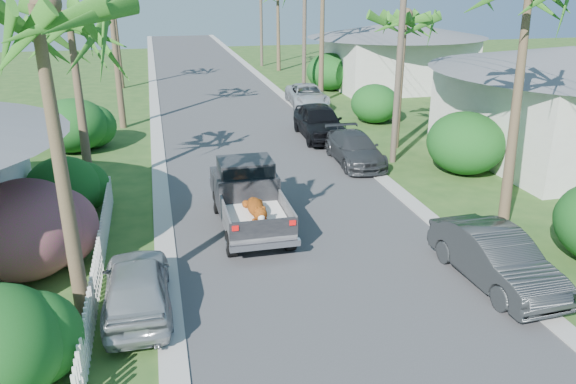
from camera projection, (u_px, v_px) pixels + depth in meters
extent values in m
plane|color=#284C1C|center=(392.00, 370.00, 11.33)|extent=(120.00, 120.00, 0.00)
cube|color=#38383A|center=(227.00, 110.00, 34.08)|extent=(8.00, 100.00, 0.02)
cube|color=#A5A39E|center=(155.00, 113.00, 33.14)|extent=(0.60, 100.00, 0.06)
cube|color=#A5A39E|center=(296.00, 106.00, 35.00)|extent=(0.60, 100.00, 0.06)
cylinder|color=black|center=(231.00, 243.00, 15.94)|extent=(0.28, 0.76, 0.76)
cylinder|color=black|center=(289.00, 238.00, 16.31)|extent=(0.28, 0.76, 0.76)
cylinder|color=black|center=(218.00, 202.00, 18.90)|extent=(0.28, 0.76, 0.76)
cylinder|color=black|center=(267.00, 198.00, 19.27)|extent=(0.28, 0.76, 0.76)
cube|color=slate|center=(257.00, 224.00, 16.63)|extent=(1.90, 2.40, 0.24)
cube|color=slate|center=(225.00, 215.00, 16.30)|extent=(0.06, 2.40, 0.55)
cube|color=slate|center=(287.00, 209.00, 16.70)|extent=(0.06, 2.40, 0.55)
cube|color=black|center=(264.00, 229.00, 15.44)|extent=(1.92, 0.08, 0.52)
cube|color=silver|center=(265.00, 245.00, 15.45)|extent=(1.98, 0.18, 0.18)
cube|color=red|center=(235.00, 228.00, 15.18)|extent=(0.18, 0.05, 0.14)
cube|color=red|center=(293.00, 223.00, 15.53)|extent=(0.18, 0.05, 0.14)
cube|color=black|center=(246.00, 189.00, 18.16)|extent=(1.94, 1.65, 1.10)
cube|color=black|center=(245.00, 168.00, 17.90)|extent=(1.70, 1.35, 0.55)
cube|color=black|center=(249.00, 175.00, 17.31)|extent=(1.60, 0.05, 0.45)
cube|color=black|center=(240.00, 181.00, 19.35)|extent=(1.94, 1.20, 0.80)
cube|color=white|center=(256.00, 218.00, 16.56)|extent=(1.70, 2.10, 0.16)
ellipsoid|color=orange|center=(256.00, 207.00, 16.55)|extent=(0.48, 1.25, 0.43)
sphere|color=orange|center=(260.00, 214.00, 15.83)|extent=(0.40, 0.40, 0.40)
ellipsoid|color=white|center=(256.00, 210.00, 16.58)|extent=(0.32, 0.86, 0.18)
imported|color=#282B2D|center=(495.00, 258.00, 14.39)|extent=(1.71, 4.35, 1.41)
imported|color=#313336|center=(355.00, 149.00, 23.97)|extent=(1.91, 4.44, 1.27)
imported|color=black|center=(319.00, 122.00, 27.76)|extent=(2.17, 4.95, 1.66)
imported|color=silver|center=(307.00, 96.00, 34.91)|extent=(2.54, 4.91, 1.32)
imported|color=#A8ABAF|center=(137.00, 286.00, 13.16)|extent=(1.58, 3.89, 1.32)
cone|color=brown|center=(63.00, 183.00, 11.48)|extent=(0.36, 0.71, 7.01)
cone|color=brown|center=(81.00, 111.00, 19.68)|extent=(0.36, 0.61, 6.21)
cone|color=brown|center=(115.00, 51.00, 28.64)|extent=(0.36, 0.36, 8.00)
cone|color=brown|center=(117.00, 43.00, 39.71)|extent=(0.36, 0.75, 6.51)
cone|color=brown|center=(516.00, 110.00, 16.83)|extent=(0.36, 0.73, 7.51)
cone|color=brown|center=(400.00, 84.00, 25.35)|extent=(0.36, 0.54, 6.01)
cone|color=brown|center=(322.00, 37.00, 34.89)|extent=(0.36, 0.36, 8.20)
cone|color=brown|center=(278.00, 30.00, 47.94)|extent=(0.36, 0.63, 6.81)
ellipsoid|color=#AC1863|center=(25.00, 229.00, 14.64)|extent=(3.00, 3.30, 2.60)
ellipsoid|color=#184F16|center=(64.00, 187.00, 18.48)|extent=(2.40, 2.64, 2.00)
ellipsoid|color=#184F16|center=(72.00, 125.00, 25.55)|extent=(3.20, 3.52, 2.40)
ellipsoid|color=#184F16|center=(465.00, 143.00, 22.59)|extent=(3.00, 3.30, 2.50)
ellipsoid|color=#184F16|center=(375.00, 104.00, 30.79)|extent=(2.60, 2.86, 2.10)
ellipsoid|color=#184F16|center=(329.00, 72.00, 39.91)|extent=(3.20, 3.52, 2.60)
cube|color=white|center=(100.00, 258.00, 14.86)|extent=(0.10, 11.00, 1.00)
cube|color=silver|center=(563.00, 115.00, 24.40)|extent=(8.00, 9.00, 3.80)
cone|color=#595B60|center=(573.00, 59.00, 23.55)|extent=(6.48, 6.48, 1.00)
cube|color=silver|center=(395.00, 62.00, 40.82)|extent=(9.00, 8.00, 3.60)
cone|color=#595B60|center=(397.00, 30.00, 40.00)|extent=(6.48, 6.48, 1.00)
cylinder|color=brown|center=(400.00, 56.00, 22.79)|extent=(0.26, 0.26, 9.00)
cylinder|color=brown|center=(304.00, 28.00, 36.44)|extent=(0.26, 0.26, 9.00)
cylinder|color=brown|center=(261.00, 15.00, 50.09)|extent=(0.26, 0.26, 9.00)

